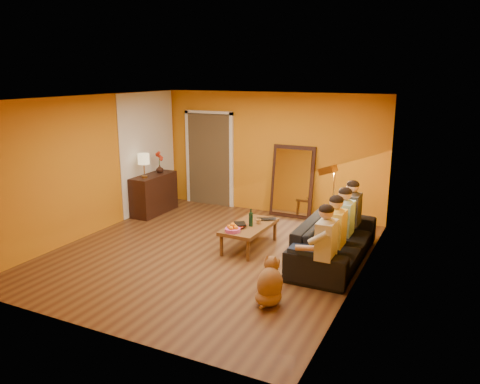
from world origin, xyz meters
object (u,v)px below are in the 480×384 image
at_px(person_far_right, 352,215).
at_px(tumbler, 258,222).
at_px(sideboard, 154,194).
at_px(table_lamp, 144,166).
at_px(coffee_table, 249,236).
at_px(person_mid_left, 336,235).
at_px(floor_lamp, 333,208).
at_px(dog, 270,281).
at_px(person_mid_right, 345,224).
at_px(vase, 160,169).
at_px(wine_bottle, 251,218).
at_px(sofa, 334,240).
at_px(laptop, 267,220).
at_px(mirror_frame, 292,181).
at_px(person_far_left, 326,246).

xyz_separation_m(person_far_right, tumbler, (-1.49, -0.61, -0.15)).
bearing_deg(sideboard, table_lamp, -90.00).
relative_size(coffee_table, person_far_right, 1.00).
height_order(person_mid_left, person_far_right, same).
xyz_separation_m(floor_lamp, dog, (-0.20, -2.37, -0.40)).
relative_size(person_mid_right, vase, 7.16).
bearing_deg(person_mid_left, wine_bottle, 168.50).
distance_m(sofa, laptop, 1.33).
xyz_separation_m(table_lamp, dog, (3.85, -2.45, -0.78)).
bearing_deg(tumbler, person_far_right, 22.29).
distance_m(person_mid_right, tumbler, 1.50).
relative_size(mirror_frame, wine_bottle, 4.90).
distance_m(mirror_frame, dog, 4.00).
bearing_deg(person_mid_left, tumbler, 161.90).
relative_size(person_far_left, person_far_right, 1.00).
relative_size(wine_bottle, laptop, 0.90).
xyz_separation_m(person_far_right, wine_bottle, (-1.56, -0.78, -0.03)).
relative_size(person_far_left, person_mid_left, 1.00).
relative_size(coffee_table, person_mid_right, 1.00).
height_order(person_mid_left, vase, person_mid_left).
height_order(coffee_table, person_mid_left, person_mid_left).
distance_m(floor_lamp, person_mid_left, 1.06).
distance_m(dog, person_far_left, 1.00).
bearing_deg(person_mid_left, vase, 159.46).
bearing_deg(mirror_frame, laptop, -85.20).
relative_size(sideboard, person_far_right, 0.97).
distance_m(table_lamp, person_far_left, 4.69).
xyz_separation_m(mirror_frame, sofa, (1.45, -2.02, -0.42)).
xyz_separation_m(wine_bottle, tumbler, (0.07, 0.17, -0.11)).
height_order(sofa, floor_lamp, floor_lamp).
height_order(table_lamp, person_far_left, table_lamp).
xyz_separation_m(floor_lamp, vase, (-4.05, 0.63, 0.22)).
distance_m(sofa, dog, 1.85).
relative_size(mirror_frame, dog, 2.37).
bearing_deg(tumbler, vase, 158.22).
xyz_separation_m(person_far_left, tumbler, (-1.49, 1.04, -0.15)).
height_order(sideboard, person_far_right, person_far_right).
height_order(coffee_table, vase, vase).
relative_size(mirror_frame, person_mid_right, 1.25).
xyz_separation_m(person_far_left, person_mid_left, (0.00, 0.55, 0.00)).
relative_size(mirror_frame, tumbler, 16.77).
bearing_deg(laptop, table_lamp, 145.81).
bearing_deg(mirror_frame, floor_lamp, -49.20).
distance_m(dog, wine_bottle, 2.00).
relative_size(floor_lamp, person_mid_right, 1.18).
distance_m(person_far_left, person_mid_right, 1.10).
distance_m(sideboard, vase, 0.57).
xyz_separation_m(person_mid_left, person_far_right, (0.00, 1.10, 0.00)).
relative_size(dog, wine_bottle, 2.07).
distance_m(person_mid_right, person_far_right, 0.55).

